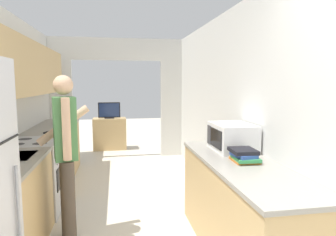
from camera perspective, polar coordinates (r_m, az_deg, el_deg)
wall_right at (r=3.48m, az=14.50°, el=0.82°), size 0.06×7.53×2.50m
wall_far_with_doorway at (r=6.35m, az=-9.59°, el=5.44°), size 3.12×0.06×2.50m
counter_left at (r=4.39m, az=-23.26°, el=-8.99°), size 0.62×3.89×0.89m
counter_right at (r=2.92m, az=13.81°, el=-16.66°), size 0.62×1.97×0.89m
range_oven at (r=4.09m, az=-24.18°, el=-10.11°), size 0.66×0.73×1.03m
person at (r=3.17m, az=-18.85°, el=-6.37°), size 0.54×0.43×1.67m
microwave at (r=3.20m, az=12.11°, el=-3.56°), size 0.39×0.53×0.28m
book_stack at (r=2.78m, az=14.30°, el=-6.93°), size 0.24×0.29×0.12m
tv_cabinet at (r=7.32m, az=-11.02°, el=-2.94°), size 0.77×0.42×0.75m
television at (r=7.20m, az=-11.13°, el=1.40°), size 0.51×0.16×0.38m
knife at (r=4.59m, az=-22.07°, el=-2.47°), size 0.10×0.34×0.02m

